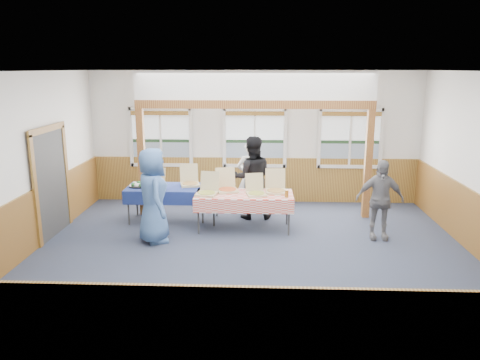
# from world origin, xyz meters

# --- Properties ---
(floor) EXTENTS (8.00, 8.00, 0.00)m
(floor) POSITION_xyz_m (0.00, 0.00, 0.00)
(floor) COLOR #262D3E
(floor) RESTS_ON ground
(ceiling) EXTENTS (8.00, 8.00, 0.00)m
(ceiling) POSITION_xyz_m (0.00, 0.00, 3.20)
(ceiling) COLOR white
(ceiling) RESTS_ON wall_back
(wall_back) EXTENTS (8.00, 0.00, 8.00)m
(wall_back) POSITION_xyz_m (0.00, 3.50, 1.60)
(wall_back) COLOR silver
(wall_back) RESTS_ON floor
(wall_front) EXTENTS (8.00, 0.00, 8.00)m
(wall_front) POSITION_xyz_m (0.00, -3.50, 1.60)
(wall_front) COLOR silver
(wall_front) RESTS_ON floor
(wall_left) EXTENTS (0.00, 8.00, 8.00)m
(wall_left) POSITION_xyz_m (-4.00, 0.00, 1.60)
(wall_left) COLOR silver
(wall_left) RESTS_ON floor
(wainscot_back) EXTENTS (7.98, 0.05, 1.10)m
(wainscot_back) POSITION_xyz_m (0.00, 3.48, 0.55)
(wainscot_back) COLOR brown
(wainscot_back) RESTS_ON floor
(wainscot_front) EXTENTS (7.98, 0.05, 1.10)m
(wainscot_front) POSITION_xyz_m (0.00, -3.48, 0.55)
(wainscot_front) COLOR brown
(wainscot_front) RESTS_ON floor
(wainscot_left) EXTENTS (0.05, 6.98, 1.10)m
(wainscot_left) POSITION_xyz_m (-3.98, 0.00, 0.55)
(wainscot_left) COLOR brown
(wainscot_left) RESTS_ON floor
(cased_opening) EXTENTS (0.06, 1.30, 2.10)m
(cased_opening) POSITION_xyz_m (-3.96, 0.90, 1.05)
(cased_opening) COLOR #313131
(cased_opening) RESTS_ON wall_left
(window_left) EXTENTS (1.56, 0.10, 1.46)m
(window_left) POSITION_xyz_m (-2.30, 3.46, 1.68)
(window_left) COLOR silver
(window_left) RESTS_ON wall_back
(window_mid) EXTENTS (1.56, 0.10, 1.46)m
(window_mid) POSITION_xyz_m (0.00, 3.46, 1.68)
(window_mid) COLOR silver
(window_mid) RESTS_ON wall_back
(window_right) EXTENTS (1.56, 0.10, 1.46)m
(window_right) POSITION_xyz_m (2.30, 3.46, 1.68)
(window_right) COLOR silver
(window_right) RESTS_ON wall_back
(post_left) EXTENTS (0.15, 0.15, 2.40)m
(post_left) POSITION_xyz_m (-2.50, 2.30, 1.20)
(post_left) COLOR brown
(post_left) RESTS_ON floor
(post_right) EXTENTS (0.15, 0.15, 2.40)m
(post_right) POSITION_xyz_m (2.50, 2.30, 1.20)
(post_right) COLOR brown
(post_right) RESTS_ON floor
(cross_beam) EXTENTS (5.15, 0.18, 0.18)m
(cross_beam) POSITION_xyz_m (0.00, 2.30, 2.49)
(cross_beam) COLOR brown
(cross_beam) RESTS_ON post_left
(table_left) EXTENTS (2.17, 1.63, 0.76)m
(table_left) POSITION_xyz_m (-1.73, 1.86, 0.70)
(table_left) COLOR #313131
(table_left) RESTS_ON floor
(table_right) EXTENTS (2.15, 1.49, 0.76)m
(table_right) POSITION_xyz_m (-0.18, 1.36, 0.70)
(table_right) COLOR #313131
(table_right) RESTS_ON floor
(pizza_box_a) EXTENTS (0.45, 0.51, 0.41)m
(pizza_box_a) POSITION_xyz_m (-2.12, 1.75, 0.82)
(pizza_box_a) COLOR tan
(pizza_box_a) RESTS_ON table_left
(pizza_box_b) EXTENTS (0.50, 0.56, 0.43)m
(pizza_box_b) POSITION_xyz_m (-1.39, 2.02, 0.82)
(pizza_box_b) COLOR tan
(pizza_box_b) RESTS_ON table_left
(pizza_box_c) EXTENTS (0.48, 0.55, 0.43)m
(pizza_box_c) POSITION_xyz_m (-0.92, 1.26, 0.82)
(pizza_box_c) COLOR tan
(pizza_box_c) RESTS_ON table_right
(pizza_box_d) EXTENTS (0.53, 0.60, 0.45)m
(pizza_box_d) POSITION_xyz_m (-0.54, 1.55, 0.83)
(pizza_box_d) COLOR tan
(pizza_box_d) RESTS_ON table_right
(pizza_box_e) EXTENTS (0.45, 0.52, 0.40)m
(pizza_box_e) POSITION_xyz_m (0.06, 1.28, 0.82)
(pizza_box_e) COLOR tan
(pizza_box_e) RESTS_ON table_right
(pizza_box_f) EXTENTS (0.43, 0.52, 0.45)m
(pizza_box_f) POSITION_xyz_m (0.47, 1.51, 0.83)
(pizza_box_f) COLOR tan
(pizza_box_f) RESTS_ON table_right
(veggie_tray) EXTENTS (0.43, 0.43, 0.10)m
(veggie_tray) POSITION_xyz_m (-2.48, 1.86, 0.79)
(veggie_tray) COLOR black
(veggie_tray) RESTS_ON table_left
(drink_glass) EXTENTS (0.07, 0.07, 0.15)m
(drink_glass) POSITION_xyz_m (0.67, 1.11, 0.83)
(drink_glass) COLOR #8E5817
(drink_glass) RESTS_ON table_right
(woman_white) EXTENTS (0.62, 0.41, 1.66)m
(woman_white) POSITION_xyz_m (-0.08, 2.52, 0.83)
(woman_white) COLOR silver
(woman_white) RESTS_ON floor
(woman_black) EXTENTS (0.93, 0.75, 1.83)m
(woman_black) POSITION_xyz_m (-0.04, 2.13, 0.91)
(woman_black) COLOR black
(woman_black) RESTS_ON floor
(man_blue) EXTENTS (0.88, 1.04, 1.82)m
(man_blue) POSITION_xyz_m (-1.88, 0.59, 0.91)
(man_blue) COLOR #3E629B
(man_blue) RESTS_ON floor
(person_grey) EXTENTS (0.92, 0.40, 1.57)m
(person_grey) POSITION_xyz_m (2.45, 0.94, 0.78)
(person_grey) COLOR slate
(person_grey) RESTS_ON floor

